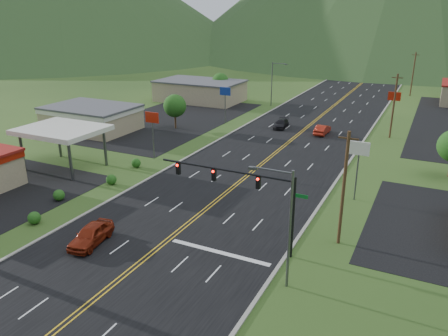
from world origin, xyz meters
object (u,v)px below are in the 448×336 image
at_px(traffic_signal, 247,188).
at_px(car_red_far, 322,130).
at_px(streetlight_west, 273,81).
at_px(gas_canopy, 62,131).
at_px(car_red_near, 91,235).
at_px(streetlight_east, 286,221).
at_px(car_dark_mid, 281,124).

xyz_separation_m(traffic_signal, car_red_far, (-3.07, 38.21, -4.55)).
height_order(streetlight_west, gas_canopy, streetlight_west).
bearing_deg(car_red_near, car_red_far, 69.46).
relative_size(gas_canopy, car_red_near, 2.01).
bearing_deg(streetlight_west, streetlight_east, -69.14).
bearing_deg(car_dark_mid, car_red_far, -12.31).
height_order(traffic_signal, streetlight_west, streetlight_west).
xyz_separation_m(traffic_signal, car_dark_mid, (-10.43, 39.19, -4.64)).
bearing_deg(streetlight_east, traffic_signal, 139.61).
height_order(streetlight_west, car_red_far, streetlight_west).
distance_m(streetlight_east, streetlight_west, 64.21).
distance_m(traffic_signal, streetlight_east, 6.17).
relative_size(car_red_near, car_dark_mid, 1.05).
bearing_deg(streetlight_east, car_red_far, 100.42).
relative_size(streetlight_west, gas_canopy, 0.90).
bearing_deg(streetlight_east, gas_canopy, 160.12).
distance_m(car_red_near, car_red_far, 44.65).
xyz_separation_m(car_dark_mid, car_red_far, (7.36, -0.98, 0.09)).
xyz_separation_m(streetlight_east, car_red_far, (-7.77, 42.21, -4.40)).
relative_size(streetlight_west, car_red_far, 1.90).
bearing_deg(car_red_near, streetlight_west, 86.73).
xyz_separation_m(streetlight_east, car_dark_mid, (-15.13, 43.19, -4.49)).
distance_m(traffic_signal, gas_canopy, 29.59).
height_order(streetlight_east, car_dark_mid, streetlight_east).
bearing_deg(gas_canopy, streetlight_east, -19.88).
xyz_separation_m(streetlight_west, car_dark_mid, (7.73, -16.81, -4.49)).
bearing_deg(streetlight_east, streetlight_west, 110.86).
height_order(gas_canopy, car_red_near, gas_canopy).
relative_size(gas_canopy, car_red_far, 2.12).
bearing_deg(car_dark_mid, car_red_near, -96.76).
height_order(car_red_near, car_dark_mid, car_red_near).
height_order(traffic_signal, car_red_far, traffic_signal).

